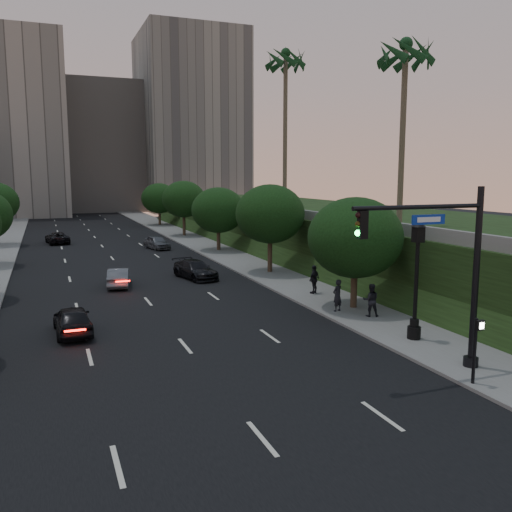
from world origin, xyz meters
name	(u,v)px	position (x,y,z in m)	size (l,w,h in m)	color
ground	(220,388)	(0.00, 0.00, 0.00)	(160.00, 160.00, 0.00)	black
road_surface	(115,262)	(0.00, 30.00, 0.01)	(16.00, 140.00, 0.02)	black
sidewalk_right	(228,255)	(10.25, 30.00, 0.07)	(4.50, 140.00, 0.15)	slate
embankment	(349,231)	(22.00, 28.00, 2.00)	(18.00, 90.00, 4.00)	black
parapet_wall	(268,209)	(13.50, 28.00, 4.35)	(0.35, 90.00, 0.70)	slate
office_block_mid	(100,148)	(6.00, 102.00, 13.00)	(22.00, 18.00, 26.00)	#9F9991
office_block_right	(190,124)	(24.00, 96.00, 18.00)	(20.00, 22.00, 36.00)	gray
tree_right_a	(355,238)	(10.30, 8.00, 4.02)	(5.20, 5.20, 6.24)	#38281C
tree_right_b	(270,214)	(10.30, 20.00, 4.52)	(5.20, 5.20, 6.74)	#38281C
tree_right_c	(218,210)	(10.30, 33.00, 4.02)	(5.20, 5.20, 6.24)	#38281C
tree_right_d	(184,199)	(10.30, 47.00, 4.52)	(5.20, 5.20, 6.74)	#38281C
tree_right_e	(159,198)	(10.30, 62.00, 4.02)	(5.20, 5.20, 6.24)	#38281C
palm_mid	(406,55)	(17.50, 14.00, 15.32)	(3.20, 3.20, 13.00)	#4C4233
palm_far	(286,63)	(16.00, 30.00, 17.64)	(3.20, 3.20, 15.50)	#4C4233
traffic_signal_mast	(453,278)	(8.44, -1.77, 3.67)	(5.68, 0.56, 7.00)	black
street_lamp	(416,284)	(9.72, 1.94, 2.63)	(0.64, 0.64, 5.62)	black
pedestrian_signal	(476,345)	(8.34, -3.21, 1.57)	(0.30, 0.33, 2.50)	black
sedan_near_left	(73,320)	(-4.45, 8.72, 0.68)	(1.61, 4.00, 1.36)	black
sedan_mid_left	(119,277)	(-1.03, 19.15, 0.64)	(1.34, 3.86, 1.27)	#5B5E63
sedan_far_left	(57,238)	(-4.30, 45.06, 0.63)	(2.10, 4.56, 1.27)	black
sedan_near_right	(195,270)	(4.48, 20.03, 0.66)	(1.85, 4.55, 1.32)	black
sedan_far_right	(157,242)	(4.95, 36.72, 0.68)	(1.61, 4.00, 1.36)	#54565B
pedestrian_a	(337,295)	(8.99, 7.52, 1.02)	(0.63, 0.42, 1.74)	black
pedestrian_b	(371,300)	(10.06, 5.95, 1.01)	(0.83, 0.65, 1.72)	black
pedestrian_c	(314,279)	(9.89, 11.94, 1.03)	(1.04, 0.43, 1.77)	black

